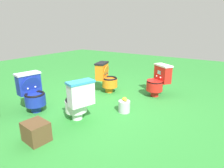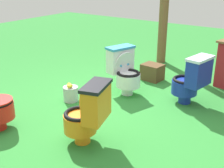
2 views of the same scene
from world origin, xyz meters
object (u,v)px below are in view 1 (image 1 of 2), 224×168
object	(u,v)px
small_crate	(36,132)
toilet_orange	(106,77)
toilet_blue	(32,92)
toilet_white	(78,100)
lemon_bucket	(124,106)
toilet_red	(158,80)

from	to	relation	value
small_crate	toilet_orange	bearing A→B (deg)	-80.35
toilet_blue	toilet_white	xyz separation A→B (m)	(-0.99, -0.19, 0.00)
toilet_white	lemon_bucket	world-z (taller)	toilet_white
toilet_orange	small_crate	xyz separation A→B (m)	(-0.38, 2.22, -0.23)
toilet_red	small_crate	size ratio (longest dim) A/B	2.13
toilet_red	toilet_orange	size ratio (longest dim) A/B	1.00
toilet_red	toilet_orange	bearing A→B (deg)	54.98
toilet_orange	lemon_bucket	distance (m)	1.22
toilet_red	toilet_blue	xyz separation A→B (m)	(1.68, 2.07, 0.00)
lemon_bucket	toilet_orange	bearing A→B (deg)	-38.20
small_crate	lemon_bucket	size ratio (longest dim) A/B	1.24
toilet_blue	lemon_bucket	size ratio (longest dim) A/B	2.63
toilet_red	toilet_blue	size ratio (longest dim) A/B	1.00
small_crate	toilet_white	bearing A→B (deg)	-96.07
small_crate	lemon_bucket	xyz separation A→B (m)	(-0.56, -1.49, -0.02)
toilet_orange	toilet_white	xyz separation A→B (m)	(-0.46, 1.45, 0.00)
toilet_red	toilet_orange	xyz separation A→B (m)	(1.14, 0.44, 0.00)
toilet_orange	lemon_bucket	size ratio (longest dim) A/B	2.63
toilet_red	small_crate	world-z (taller)	toilet_red
toilet_red	small_crate	distance (m)	2.78
toilet_red	lemon_bucket	size ratio (longest dim) A/B	2.63
toilet_white	small_crate	xyz separation A→B (m)	(0.08, 0.77, -0.23)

